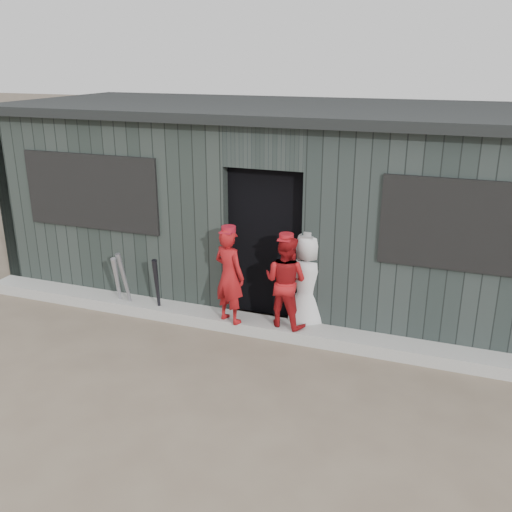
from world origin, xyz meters
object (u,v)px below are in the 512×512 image
at_px(bat_mid, 125,283).
at_px(player_red_left, 229,276).
at_px(bat_right, 157,288).
at_px(player_grey_back, 307,283).
at_px(bat_left, 118,284).
at_px(dugout, 297,200).
at_px(player_red_right, 286,281).

bearing_deg(bat_mid, player_red_left, -1.55).
xyz_separation_m(bat_right, player_grey_back, (1.91, 0.33, 0.22)).
height_order(bat_left, bat_mid, bat_mid).
distance_m(player_red_left, player_grey_back, 0.95).
relative_size(player_grey_back, dugout, 0.15).
xyz_separation_m(bat_left, player_red_right, (2.28, 0.11, 0.31)).
bearing_deg(player_grey_back, player_red_left, 5.15).
bearing_deg(bat_left, player_red_right, 2.74).
relative_size(bat_left, player_grey_back, 0.66).
distance_m(bat_right, dugout, 2.38).
relative_size(player_red_left, player_grey_back, 0.93).
relative_size(bat_right, dugout, 0.10).
bearing_deg(bat_right, bat_mid, -179.03).
distance_m(bat_mid, bat_right, 0.47).
bearing_deg(bat_left, player_grey_back, 7.96).
height_order(bat_mid, player_grey_back, player_grey_back).
bearing_deg(bat_left, dugout, 42.88).
height_order(bat_left, bat_right, bat_right).
relative_size(bat_mid, player_red_left, 0.72).
distance_m(bat_right, player_red_right, 1.73).
bearing_deg(bat_mid, dugout, 44.38).
bearing_deg(bat_right, player_red_right, 2.94).
xyz_separation_m(bat_mid, bat_right, (0.47, 0.01, -0.01)).
distance_m(bat_right, player_red_left, 1.09).
bearing_deg(bat_mid, player_red_right, 2.52).
xyz_separation_m(bat_right, player_red_right, (1.70, 0.09, 0.30)).
distance_m(bat_right, player_grey_back, 1.95).
bearing_deg(player_red_right, bat_right, 14.80).
height_order(player_red_left, player_grey_back, player_red_left).
relative_size(player_red_left, dugout, 0.14).
height_order(bat_right, player_red_right, player_red_right).
relative_size(bat_mid, player_red_right, 0.76).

